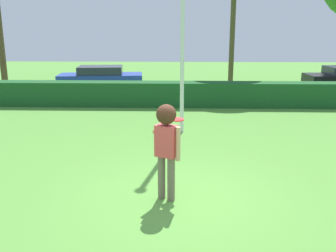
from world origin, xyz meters
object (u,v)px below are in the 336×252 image
lamppost (183,4)px  person (166,139)px  frisbee (178,119)px  parked_car_blue (101,77)px

lamppost → person: bearing=-93.6°
person → frisbee: (0.20, 0.59, 0.22)m
parked_car_blue → frisbee: bearing=-71.6°
lamppost → frisbee: bearing=-91.4°
person → parked_car_blue: person is taller
person → frisbee: size_ratio=7.34×
person → frisbee: person is taller
frisbee → lamppost: lamppost is taller
lamppost → parked_car_blue: lamppost is taller
person → frisbee: bearing=71.6°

